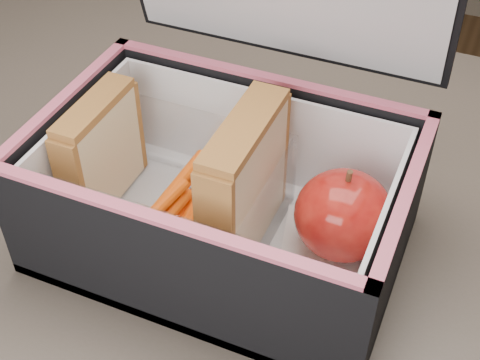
# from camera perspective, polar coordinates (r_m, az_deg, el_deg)

# --- Properties ---
(kitchen_table) EXTENTS (1.20, 0.80, 0.75)m
(kitchen_table) POSITION_cam_1_polar(r_m,az_deg,el_deg) (0.61, -1.16, -12.80)
(kitchen_table) COLOR #534840
(kitchen_table) RESTS_ON ground
(lunch_bag) EXTENTS (0.28, 0.23, 0.28)m
(lunch_bag) POSITION_cam_1_polar(r_m,az_deg,el_deg) (0.51, -1.30, -0.45)
(lunch_bag) COLOR black
(lunch_bag) RESTS_ON kitchen_table
(plastic_tub) EXTENTS (0.17, 0.12, 0.07)m
(plastic_tub) POSITION_cam_1_polar(r_m,az_deg,el_deg) (0.53, -5.87, -0.56)
(plastic_tub) COLOR white
(plastic_tub) RESTS_ON lunch_bag
(sandwich_left) EXTENTS (0.02, 0.09, 0.10)m
(sandwich_left) POSITION_cam_1_polar(r_m,az_deg,el_deg) (0.55, -11.78, 2.41)
(sandwich_left) COLOR beige
(sandwich_left) RESTS_ON plastic_tub
(sandwich_right) EXTENTS (0.03, 0.10, 0.11)m
(sandwich_right) POSITION_cam_1_polar(r_m,az_deg,el_deg) (0.50, 0.38, -0.38)
(sandwich_right) COLOR beige
(sandwich_right) RESTS_ON plastic_tub
(carrot_sticks) EXTENTS (0.04, 0.13, 0.03)m
(carrot_sticks) POSITION_cam_1_polar(r_m,az_deg,el_deg) (0.54, -5.35, -2.20)
(carrot_sticks) COLOR #F3500B
(carrot_sticks) RESTS_ON plastic_tub
(paper_napkin) EXTENTS (0.09, 0.09, 0.01)m
(paper_napkin) POSITION_cam_1_polar(r_m,az_deg,el_deg) (0.53, 7.78, -5.83)
(paper_napkin) COLOR white
(paper_napkin) RESTS_ON lunch_bag
(red_apple) EXTENTS (0.10, 0.10, 0.08)m
(red_apple) POSITION_cam_1_polar(r_m,az_deg,el_deg) (0.50, 8.82, -2.97)
(red_apple) COLOR #7E0506
(red_apple) RESTS_ON paper_napkin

